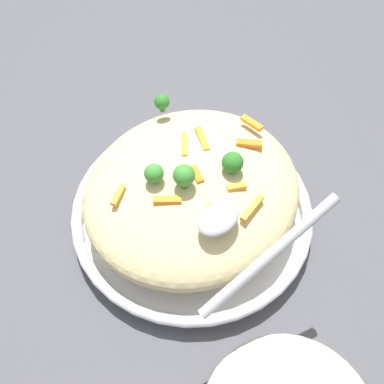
% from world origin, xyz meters
% --- Properties ---
extents(ground_plane, '(2.40, 2.40, 0.00)m').
position_xyz_m(ground_plane, '(0.00, 0.00, 0.00)').
color(ground_plane, '#4C4C51').
extents(serving_bowl, '(0.35, 0.35, 0.04)m').
position_xyz_m(serving_bowl, '(0.00, 0.00, 0.02)').
color(serving_bowl, silver).
rests_on(serving_bowl, ground_plane).
extents(pasta_mound, '(0.30, 0.28, 0.09)m').
position_xyz_m(pasta_mound, '(0.00, 0.00, 0.07)').
color(pasta_mound, '#DBC689').
rests_on(pasta_mound, serving_bowl).
extents(carrot_piece_0, '(0.03, 0.03, 0.01)m').
position_xyz_m(carrot_piece_0, '(-0.09, 0.01, 0.12)').
color(carrot_piece_0, orange).
rests_on(carrot_piece_0, pasta_mound).
extents(carrot_piece_1, '(0.02, 0.03, 0.01)m').
position_xyz_m(carrot_piece_1, '(0.01, 0.07, 0.12)').
color(carrot_piece_1, orange).
rests_on(carrot_piece_1, pasta_mound).
extents(carrot_piece_2, '(0.03, 0.02, 0.01)m').
position_xyz_m(carrot_piece_2, '(0.09, -0.04, 0.12)').
color(carrot_piece_2, orange).
rests_on(carrot_piece_2, pasta_mound).
extents(carrot_piece_3, '(0.02, 0.03, 0.01)m').
position_xyz_m(carrot_piece_3, '(-0.00, 0.01, 0.12)').
color(carrot_piece_3, orange).
rests_on(carrot_piece_3, pasta_mound).
extents(carrot_piece_4, '(0.04, 0.02, 0.01)m').
position_xyz_m(carrot_piece_4, '(-0.02, 0.09, 0.12)').
color(carrot_piece_4, orange).
rests_on(carrot_piece_4, pasta_mound).
extents(carrot_piece_5, '(0.01, 0.03, 0.01)m').
position_xyz_m(carrot_piece_5, '(-0.12, -0.01, 0.12)').
color(carrot_piece_5, orange).
rests_on(carrot_piece_5, pasta_mound).
extents(carrot_piece_6, '(0.03, 0.02, 0.01)m').
position_xyz_m(carrot_piece_6, '(-0.03, 0.06, 0.12)').
color(carrot_piece_6, orange).
rests_on(carrot_piece_6, pasta_mound).
extents(carrot_piece_7, '(0.03, 0.03, 0.01)m').
position_xyz_m(carrot_piece_7, '(0.05, 0.01, 0.12)').
color(carrot_piece_7, orange).
rests_on(carrot_piece_7, pasta_mound).
extents(carrot_piece_8, '(0.03, 0.04, 0.01)m').
position_xyz_m(carrot_piece_8, '(-0.05, -0.03, 0.12)').
color(carrot_piece_8, orange).
rests_on(carrot_piece_8, pasta_mound).
extents(carrot_piece_9, '(0.03, 0.03, 0.01)m').
position_xyz_m(carrot_piece_9, '(-0.02, -0.04, 0.12)').
color(carrot_piece_9, orange).
rests_on(carrot_piece_9, pasta_mound).
extents(broccoli_floret_0, '(0.02, 0.02, 0.03)m').
position_xyz_m(broccoli_floret_0, '(-0.04, -0.11, 0.13)').
color(broccoli_floret_0, '#296820').
rests_on(broccoli_floret_0, pasta_mound).
extents(broccoli_floret_1, '(0.02, 0.02, 0.03)m').
position_xyz_m(broccoli_floret_1, '(0.04, -0.02, 0.13)').
color(broccoli_floret_1, '#377928').
rests_on(broccoli_floret_1, pasta_mound).
extents(broccoli_floret_2, '(0.03, 0.03, 0.04)m').
position_xyz_m(broccoli_floret_2, '(0.02, 0.01, 0.14)').
color(broccoli_floret_2, '#377928').
rests_on(broccoli_floret_2, pasta_mound).
extents(broccoli_floret_3, '(0.03, 0.03, 0.03)m').
position_xyz_m(broccoli_floret_3, '(-0.04, 0.03, 0.13)').
color(broccoli_floret_3, '#296820').
rests_on(broccoli_floret_3, pasta_mound).
extents(serving_spoon, '(0.17, 0.12, 0.09)m').
position_xyz_m(serving_spoon, '(0.03, 0.11, 0.15)').
color(serving_spoon, '#B7B7BC').
rests_on(serving_spoon, pasta_mound).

